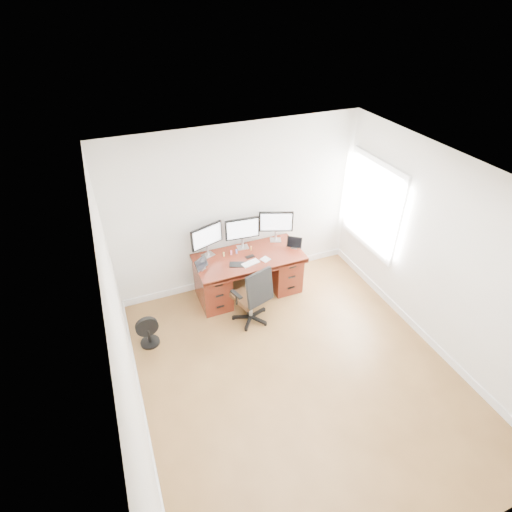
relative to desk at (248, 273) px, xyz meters
name	(u,v)px	position (x,y,z in m)	size (l,w,h in m)	color
ground	(298,374)	(0.00, -1.83, -0.40)	(4.50, 4.50, 0.00)	brown
back_wall	(238,210)	(0.00, 0.42, 0.95)	(4.00, 0.10, 2.70)	white
right_wall	(437,254)	(2.00, -1.72, 0.95)	(0.10, 4.50, 2.70)	white
desk	(248,273)	(0.00, 0.00, 0.00)	(1.70, 0.80, 0.75)	#571D11
office_chair	(253,304)	(-0.19, -0.65, -0.07)	(0.67, 0.67, 1.01)	black
floor_fan	(148,332)	(-1.73, -0.53, -0.17)	(0.32, 0.27, 0.47)	black
monitor_left	(207,237)	(-0.58, 0.24, 0.68)	(0.53, 0.21, 0.53)	silver
monitor_center	(242,230)	(0.00, 0.24, 0.68)	(0.55, 0.15, 0.53)	silver
monitor_right	(276,223)	(0.58, 0.24, 0.68)	(0.53, 0.23, 0.53)	silver
tablet_left	(202,265)	(-0.77, -0.08, 0.43)	(0.24, 0.19, 0.19)	silver
tablet_right	(295,243)	(0.77, -0.08, 0.43)	(0.23, 0.19, 0.19)	silver
keyboard	(251,263)	(-0.04, -0.22, 0.36)	(0.28, 0.12, 0.01)	white
trackpad	(265,259)	(0.21, -0.21, 0.35)	(0.13, 0.13, 0.01)	#BBBDC2
drawing_tablet	(237,264)	(-0.25, -0.17, 0.35)	(0.23, 0.14, 0.01)	black
phone	(250,256)	(0.01, -0.05, 0.35)	(0.14, 0.07, 0.01)	black
figurine_yellow	(224,254)	(-0.36, 0.12, 0.39)	(0.03, 0.03, 0.08)	#DCC46A
figurine_pink	(231,252)	(-0.24, 0.12, 0.39)	(0.03, 0.03, 0.08)	pink
figurine_blue	(237,251)	(-0.15, 0.12, 0.39)	(0.03, 0.03, 0.08)	#5D73E2
figurine_orange	(251,248)	(0.10, 0.12, 0.39)	(0.03, 0.03, 0.08)	orange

